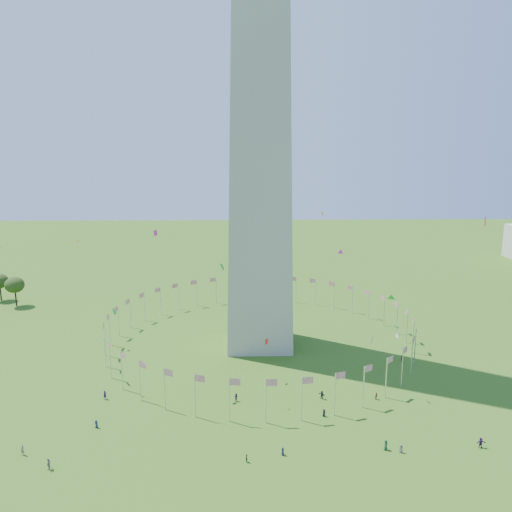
% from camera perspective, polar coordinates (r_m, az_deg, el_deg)
% --- Properties ---
extents(ground, '(600.00, 600.00, 0.00)m').
position_cam_1_polar(ground, '(92.47, 1.38, -21.64)').
color(ground, '#2F5714').
rests_on(ground, ground).
extents(washington_monument, '(16.80, 16.80, 169.00)m').
position_cam_1_polar(washington_monument, '(131.41, 0.45, 26.62)').
color(washington_monument, '#AEA89B').
rests_on(washington_monument, ground).
extents(flag_ring, '(80.24, 80.24, 9.00)m').
position_cam_1_polar(flag_ring, '(135.33, 0.39, -8.25)').
color(flag_ring, silver).
rests_on(flag_ring, ground).
extents(crowd, '(87.64, 74.53, 1.98)m').
position_cam_1_polar(crowd, '(95.91, 8.27, -19.82)').
color(crowd, '#1A4229').
rests_on(crowd, ground).
extents(kites_aloft, '(106.82, 73.38, 36.25)m').
position_cam_1_polar(kites_aloft, '(108.86, 9.92, -5.51)').
color(kites_aloft, green).
rests_on(kites_aloft, ground).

